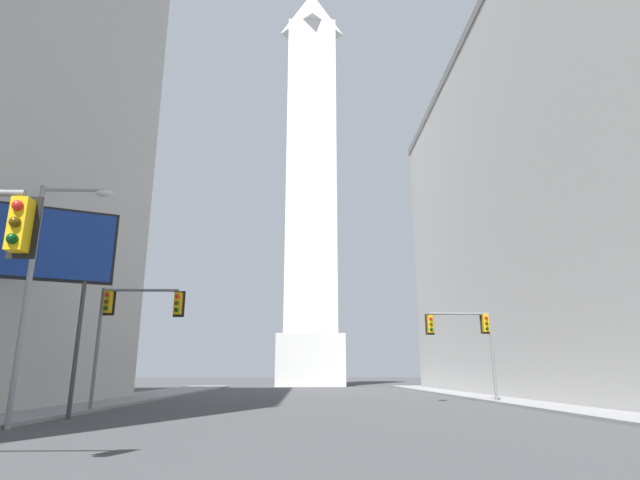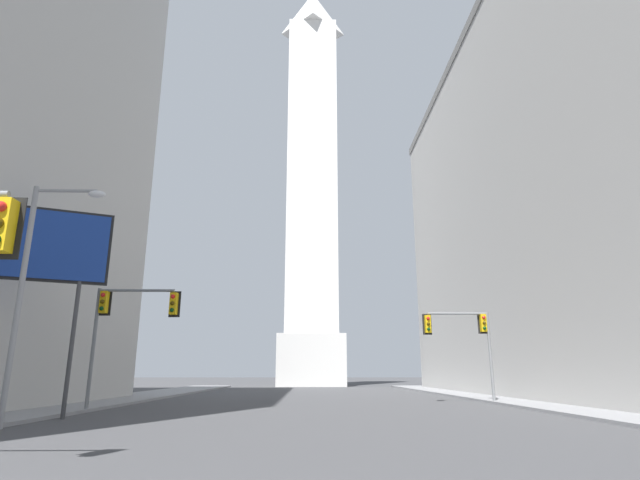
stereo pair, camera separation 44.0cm
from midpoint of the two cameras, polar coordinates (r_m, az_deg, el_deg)
sidewalk_left at (r=29.77m, az=-28.25°, el=-16.60°), size 5.00×85.70×0.15m
sidewalk_right at (r=30.24m, az=26.64°, el=-16.73°), size 5.00×85.70×0.15m
building_right at (r=45.03m, az=31.06°, el=5.79°), size 20.11×57.77×32.16m
obelisk at (r=78.24m, az=-1.18°, el=7.05°), size 9.40×9.40×65.47m
traffic_light_mid_right at (r=33.70m, az=16.32°, el=-10.21°), size 4.36×0.50×5.60m
traffic_light_mid_left at (r=27.06m, az=-21.54°, el=-8.17°), size 4.29×0.52×5.97m
street_lamp at (r=20.63m, az=-29.79°, el=-3.44°), size 2.71×0.36×8.61m
billboard_sign at (r=24.35m, az=-30.80°, el=-0.65°), size 6.33×2.75×8.76m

